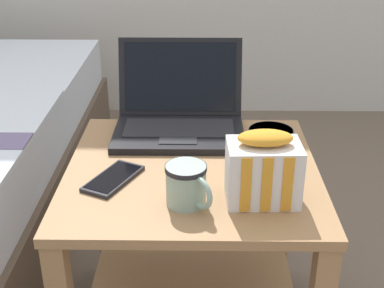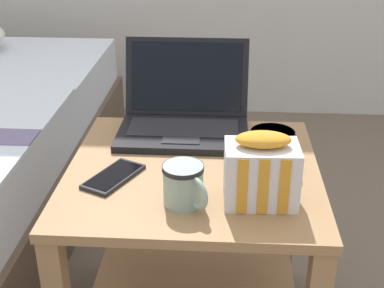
% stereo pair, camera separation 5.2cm
% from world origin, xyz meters
% --- Properties ---
extents(bedside_table, '(0.57, 0.56, 0.51)m').
position_xyz_m(bedside_table, '(0.00, 0.00, 0.33)').
color(bedside_table, '#997047').
rests_on(bedside_table, ground_plane).
extents(laptop, '(0.33, 0.27, 0.22)m').
position_xyz_m(laptop, '(-0.04, 0.21, 0.55)').
color(laptop, black).
rests_on(laptop, bedside_table).
extents(mug_front_left, '(0.10, 0.11, 0.09)m').
position_xyz_m(mug_front_left, '(-0.01, -0.15, 0.55)').
color(mug_front_left, '#8CA593').
rests_on(mug_front_left, bedside_table).
extents(mug_front_right, '(0.10, 0.14, 0.09)m').
position_xyz_m(mug_front_right, '(0.18, 0.01, 0.56)').
color(mug_front_right, '#8CA593').
rests_on(mug_front_right, bedside_table).
extents(snack_bag, '(0.15, 0.11, 0.15)m').
position_xyz_m(snack_bag, '(0.14, -0.13, 0.58)').
color(snack_bag, silver).
rests_on(snack_bag, bedside_table).
extents(cell_phone, '(0.13, 0.16, 0.01)m').
position_xyz_m(cell_phone, '(-0.17, -0.06, 0.51)').
color(cell_phone, black).
rests_on(cell_phone, bedside_table).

